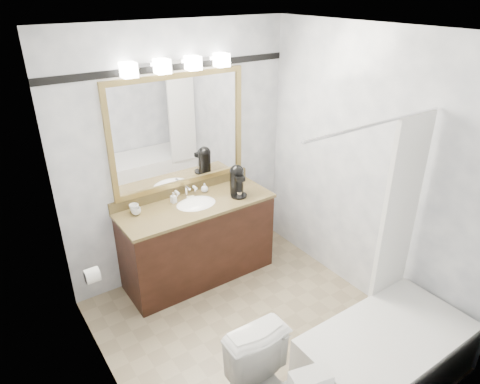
% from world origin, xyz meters
% --- Properties ---
extents(room, '(2.42, 2.62, 2.52)m').
position_xyz_m(room, '(0.00, 0.00, 1.25)').
color(room, gray).
rests_on(room, ground).
extents(vanity, '(1.53, 0.58, 0.97)m').
position_xyz_m(vanity, '(0.00, 1.02, 0.44)').
color(vanity, black).
rests_on(vanity, ground).
extents(mirror, '(1.40, 0.04, 1.10)m').
position_xyz_m(mirror, '(0.00, 1.28, 1.50)').
color(mirror, '#A28749').
rests_on(mirror, room).
extents(vanity_light_bar, '(1.02, 0.14, 0.12)m').
position_xyz_m(vanity_light_bar, '(0.00, 1.23, 2.13)').
color(vanity_light_bar, silver).
rests_on(vanity_light_bar, room).
extents(accent_stripe, '(2.40, 0.01, 0.06)m').
position_xyz_m(accent_stripe, '(0.00, 1.29, 2.10)').
color(accent_stripe, black).
rests_on(accent_stripe, room).
extents(bathtub, '(1.30, 0.75, 1.96)m').
position_xyz_m(bathtub, '(0.55, -0.90, 0.28)').
color(bathtub, white).
rests_on(bathtub, ground).
extents(tp_roll, '(0.11, 0.12, 0.12)m').
position_xyz_m(tp_roll, '(-1.14, 0.66, 0.70)').
color(tp_roll, white).
rests_on(tp_roll, room).
extents(tissue_box, '(0.24, 0.17, 0.09)m').
position_xyz_m(tissue_box, '(-0.49, -1.12, 0.83)').
color(tissue_box, white).
rests_on(tissue_box, toilet).
extents(coffee_maker, '(0.17, 0.21, 0.32)m').
position_xyz_m(coffee_maker, '(0.44, 0.96, 1.01)').
color(coffee_maker, black).
rests_on(coffee_maker, vanity).
extents(cup_left, '(0.11, 0.11, 0.07)m').
position_xyz_m(cup_left, '(-0.56, 1.14, 0.88)').
color(cup_left, white).
rests_on(cup_left, vanity).
extents(cup_right, '(0.11, 0.11, 0.08)m').
position_xyz_m(cup_right, '(-0.56, 1.18, 0.89)').
color(cup_right, white).
rests_on(cup_right, vanity).
extents(soap_bottle_a, '(0.05, 0.05, 0.11)m').
position_xyz_m(soap_bottle_a, '(-0.17, 1.16, 0.90)').
color(soap_bottle_a, white).
rests_on(soap_bottle_a, vanity).
extents(soap_bottle_b, '(0.08, 0.08, 0.09)m').
position_xyz_m(soap_bottle_b, '(0.20, 1.19, 0.90)').
color(soap_bottle_b, white).
rests_on(soap_bottle_b, vanity).
extents(soap_bar, '(0.09, 0.07, 0.02)m').
position_xyz_m(soap_bar, '(0.01, 1.13, 0.86)').
color(soap_bar, beige).
rests_on(soap_bar, vanity).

